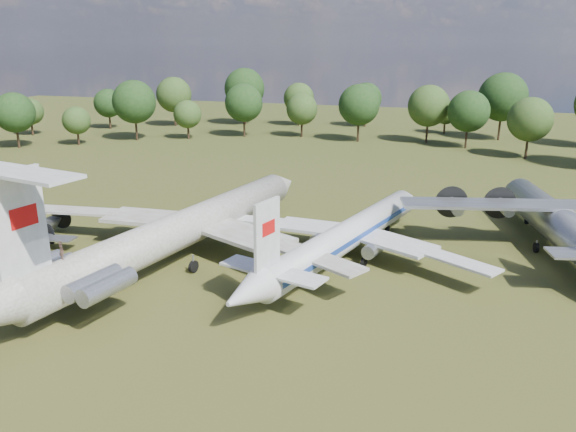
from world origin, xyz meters
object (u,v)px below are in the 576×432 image
(il62_airliner, at_px, (181,236))
(person_on_il62, at_px, (61,250))
(an12_transport, at_px, (557,228))
(tu104_jet, at_px, (347,241))
(small_prop_northwest, at_px, (25,239))

(il62_airliner, distance_m, person_on_il62, 15.32)
(an12_transport, height_order, person_on_il62, person_on_il62)
(tu104_jet, distance_m, person_on_il62, 28.26)
(il62_airliner, distance_m, an12_transport, 41.29)
(small_prop_northwest, height_order, person_on_il62, person_on_il62)
(small_prop_northwest, relative_size, person_on_il62, 10.06)
(tu104_jet, relative_size, small_prop_northwest, 2.71)
(tu104_jet, relative_size, an12_transport, 1.11)
(person_on_il62, bearing_deg, tu104_jet, -109.68)
(tu104_jet, bearing_deg, il62_airliner, -146.65)
(tu104_jet, distance_m, an12_transport, 23.86)
(tu104_jet, xyz_separation_m, small_prop_northwest, (-35.09, -7.59, -0.97))
(il62_airliner, bearing_deg, an12_transport, 32.97)
(small_prop_northwest, bearing_deg, an12_transport, 12.79)
(an12_transport, relative_size, person_on_il62, 24.44)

